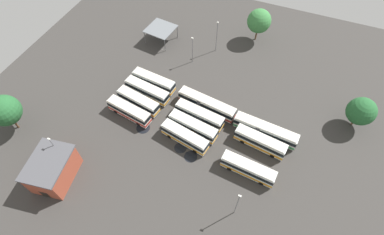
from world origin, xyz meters
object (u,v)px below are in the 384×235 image
bus_row0_slot0 (129,111)px  lamp_post_by_building (217,36)px  tree_south_edge (5,111)px  bus_row2_slot3 (265,130)px  depot_building (53,169)px  bus_row2_slot0 (248,169)px  lamp_post_far_corner (56,149)px  maintenance_shelter (161,29)px  bus_row0_slot3 (154,81)px  lamp_post_mid_lot (192,49)px  bus_row1_slot1 (193,126)px  bus_row1_slot2 (200,115)px  bus_row0_slot1 (138,101)px  bus_row1_slot0 (185,137)px  lamp_post_near_entrance (237,204)px  bus_row2_slot2 (260,142)px  bus_row1_slot3 (207,104)px  tree_west_edge (259,21)px  bus_row0_slot2 (147,91)px  tree_east_edge (361,111)px

bus_row0_slot0 → lamp_post_by_building: (10.97, 29.44, 3.35)m
lamp_post_by_building → tree_south_edge: (-33.27, -42.21, 1.21)m
bus_row2_slot3 → depot_building: 45.16m
bus_row2_slot0 → lamp_post_far_corner: bearing=-161.8°
maintenance_shelter → lamp_post_far_corner: size_ratio=0.93×
bus_row0_slot3 → lamp_post_mid_lot: bearing=65.3°
bus_row1_slot1 → maintenance_shelter: size_ratio=1.43×
lamp_post_mid_lot → depot_building: bearing=-106.9°
bus_row2_slot0 → tree_south_edge: size_ratio=1.17×
tree_south_edge → bus_row0_slot0: bearing=29.8°
bus_row1_slot2 → tree_south_edge: bearing=-154.7°
bus_row0_slot1 → bus_row1_slot0: 15.11m
lamp_post_mid_lot → lamp_post_near_entrance: bearing=-56.8°
bus_row2_slot2 → lamp_post_mid_lot: lamp_post_mid_lot is taller
bus_row1_slot1 → bus_row1_slot3: same height
bus_row0_slot3 → bus_row2_slot3: (29.58, -3.80, 0.00)m
tree_west_edge → bus_row1_slot3: bearing=-97.9°
bus_row0_slot0 → lamp_post_far_corner: (-7.15, -15.79, 3.01)m
lamp_post_by_building → lamp_post_far_corner: (-18.12, -45.23, -0.34)m
bus_row0_slot2 → tree_west_edge: size_ratio=1.24×
bus_row2_slot3 → tree_east_edge: tree_east_edge is taller
bus_row0_slot0 → maintenance_shelter: (-5.08, 27.58, 2.18)m
bus_row2_slot2 → depot_building: depot_building is taller
bus_row0_slot3 → lamp_post_by_building: size_ratio=1.21×
maintenance_shelter → tree_south_edge: size_ratio=0.84×
bus_row2_slot3 → bus_row0_slot3: bearing=172.7°
tree_south_edge → bus_row2_slot0: bearing=9.9°
bus_row0_slot0 → bus_row2_slot2: same height
lamp_post_mid_lot → lamp_post_far_corner: bearing=-109.7°
bus_row0_slot0 → bus_row2_slot3: 31.41m
bus_row0_slot2 → maintenance_shelter: maintenance_shelter is taller
bus_row1_slot3 → bus_row0_slot3: bearing=173.1°
bus_row0_slot2 → lamp_post_mid_lot: bearing=69.9°
bus_row0_slot2 → depot_building: size_ratio=1.12×
depot_building → maintenance_shelter: size_ratio=1.29×
lamp_post_near_entrance → bus_row1_slot0: bearing=143.5°
bus_row1_slot2 → tree_west_edge: tree_west_edge is taller
bus_row1_slot1 → depot_building: depot_building is taller
bus_row0_slot1 → tree_south_edge: tree_south_edge is taller
bus_row1_slot2 → tree_west_edge: bearing=82.4°
tree_west_edge → tree_south_edge: 66.56m
bus_row0_slot0 → lamp_post_mid_lot: lamp_post_mid_lot is taller
tree_south_edge → lamp_post_near_entrance: bearing=0.1°
bus_row1_slot2 → lamp_post_mid_lot: 19.86m
bus_row0_slot3 → bus_row2_slot0: 32.03m
bus_row0_slot3 → lamp_post_near_entrance: lamp_post_near_entrance is taller
bus_row0_slot1 → tree_south_edge: size_ratio=1.14×
bus_row2_slot2 → lamp_post_by_building: size_ratio=1.22×
bus_row2_slot0 → depot_building: size_ratio=1.08×
bus_row1_slot0 → bus_row2_slot2: 16.41m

